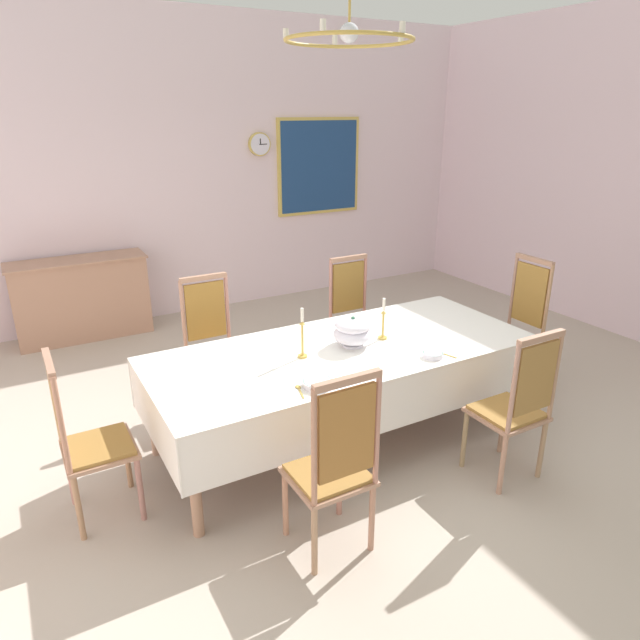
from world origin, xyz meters
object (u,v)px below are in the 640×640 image
(chair_head_west, at_px, (85,438))
(mounted_clock, at_px, (259,144))
(soup_tureen, at_px, (353,332))
(sideboard, at_px, (82,298))
(dining_table, at_px, (344,356))
(chair_north_a, at_px, (212,343))
(framed_painting, at_px, (319,166))
(chandelier, at_px, (349,39))
(bowl_near_left, at_px, (318,383))
(bowl_near_right, at_px, (433,354))
(chair_north_b, at_px, (354,315))
(chair_head_east, at_px, (517,325))
(candlestick_west, at_px, (302,337))
(spoon_primary, at_px, (299,388))
(chair_south_a, at_px, (335,464))
(chair_south_b, at_px, (516,405))
(candlestick_east, at_px, (383,323))
(spoon_secondary, at_px, (441,352))

(chair_head_west, height_order, mounted_clock, mounted_clock)
(soup_tureen, height_order, sideboard, soup_tureen)
(dining_table, height_order, chair_north_a, chair_north_a)
(framed_painting, xyz_separation_m, chandelier, (-1.76, -3.50, 1.13))
(bowl_near_left, xyz_separation_m, bowl_near_right, (0.94, -0.01, -0.00))
(dining_table, bearing_deg, chair_north_b, 53.47)
(dining_table, bearing_deg, chair_head_east, 0.00)
(framed_painting, bearing_deg, chair_north_b, -112.20)
(chair_north_b, height_order, chandelier, chandelier)
(sideboard, height_order, framed_painting, framed_painting)
(candlestick_west, bearing_deg, bowl_near_right, -29.52)
(bowl_near_right, distance_m, chandelier, 2.15)
(bowl_near_right, height_order, sideboard, sideboard)
(candlestick_west, bearing_deg, spoon_primary, -120.66)
(chair_south_a, distance_m, chair_head_west, 1.54)
(dining_table, bearing_deg, chandelier, 90.13)
(chair_head_east, bearing_deg, chair_south_b, 132.19)
(chair_north_a, bearing_deg, chair_south_a, 90.00)
(chair_north_a, distance_m, candlestick_west, 1.11)
(chair_head_east, bearing_deg, candlestick_east, 90.00)
(spoon_primary, height_order, sideboard, sideboard)
(chair_south_b, xyz_separation_m, spoon_secondary, (-0.18, 0.57, 0.21))
(bowl_near_left, bearing_deg, chair_north_a, 98.04)
(chair_head_west, bearing_deg, bowl_near_left, 71.74)
(bowl_near_right, bearing_deg, mounted_clock, 83.61)
(chair_head_east, xyz_separation_m, bowl_near_left, (-2.33, -0.45, 0.19))
(chair_north_a, xyz_separation_m, bowl_near_right, (1.15, -1.47, 0.22))
(dining_table, height_order, chair_head_east, chair_head_east)
(candlestick_west, height_order, chandelier, chandelier)
(chair_south_b, relative_size, bowl_near_right, 7.64)
(candlestick_west, relative_size, sideboard, 0.26)
(bowl_near_right, bearing_deg, chair_north_b, 79.15)
(candlestick_east, distance_m, mounted_clock, 3.71)
(chair_south_a, relative_size, spoon_primary, 6.78)
(chair_north_a, height_order, framed_painting, framed_painting)
(candlestick_west, height_order, spoon_secondary, candlestick_west)
(soup_tureen, bearing_deg, chair_north_a, 127.05)
(bowl_near_right, xyz_separation_m, spoon_primary, (-1.07, 0.04, -0.02))
(chair_south_b, distance_m, spoon_secondary, 0.63)
(spoon_secondary, relative_size, sideboard, 0.12)
(soup_tureen, bearing_deg, spoon_secondary, -41.89)
(chair_north_b, relative_size, chair_head_west, 1.01)
(chair_south_a, distance_m, chair_south_b, 1.43)
(bowl_near_right, xyz_separation_m, sideboard, (-1.89, 3.71, -0.34))
(spoon_secondary, bearing_deg, framed_painting, 56.61)
(bowl_near_left, bearing_deg, candlestick_east, 28.55)
(chair_south_b, bearing_deg, candlestick_west, 137.46)
(chair_north_a, xyz_separation_m, bowl_near_left, (0.21, -1.46, 0.22))
(chair_north_a, relative_size, chandelier, 1.40)
(soup_tureen, bearing_deg, candlestick_east, 0.00)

